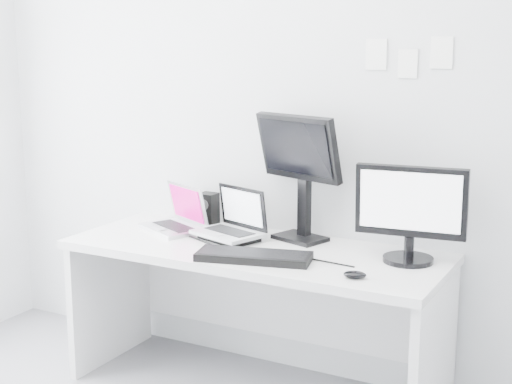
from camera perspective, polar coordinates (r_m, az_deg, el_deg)
back_wall at (r=3.71m, az=2.44°, el=6.34°), size 3.60×0.00×3.60m
desk at (r=3.62m, az=-0.13°, el=-9.80°), size 1.80×0.70×0.73m
macbook at (r=3.81m, az=-6.47°, el=-1.15°), size 0.40×0.36×0.25m
speaker at (r=3.89m, az=-3.66°, el=-1.36°), size 0.10×0.10×0.18m
dell_laptop at (r=3.60m, az=-2.21°, el=-1.70°), size 0.37×0.33×0.26m
rear_monitor at (r=3.57m, az=3.44°, el=1.21°), size 0.49×0.30×0.63m
samsung_monitor at (r=3.29m, az=11.68°, el=-1.57°), size 0.50×0.27×0.44m
keyboard at (r=3.30m, az=-0.17°, el=-4.95°), size 0.53×0.30×0.03m
mouse at (r=3.08m, az=7.57°, el=-6.28°), size 0.11×0.08×0.03m
wall_note_0 at (r=3.51m, az=9.17°, el=10.35°), size 0.10×0.00×0.14m
wall_note_1 at (r=3.47m, az=11.52°, el=9.59°), size 0.09×0.00×0.13m
wall_note_2 at (r=3.43m, az=13.99°, el=10.30°), size 0.10×0.00×0.14m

